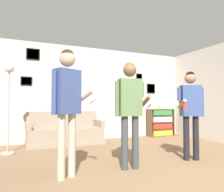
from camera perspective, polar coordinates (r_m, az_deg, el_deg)
ground_plane at (r=3.04m, az=23.71°, el=-21.73°), size 20.00×20.00×0.00m
wall_back at (r=6.49m, az=-4.82°, el=0.68°), size 8.40×0.08×2.70m
couch at (r=5.88m, az=-12.16°, el=-9.45°), size 1.93×0.80×0.83m
bookshelf at (r=7.36m, az=12.58°, el=-6.77°), size 0.90×0.30×0.88m
floor_lamp at (r=5.04m, az=-25.34°, el=1.18°), size 0.28×0.28×1.89m
person_player_foreground_left at (r=3.14m, az=-11.63°, el=-0.24°), size 0.60×0.41×1.81m
person_player_foreground_center at (r=3.51m, az=4.69°, el=-1.74°), size 0.50×0.50×1.71m
person_watcher_holding_cup at (r=4.32m, az=19.86°, el=-2.34°), size 0.57×0.37×1.64m
drinking_cup at (r=7.30m, az=12.19°, el=-2.88°), size 0.07×0.07×0.12m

